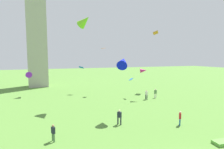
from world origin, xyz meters
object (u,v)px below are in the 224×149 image
at_px(person_1, 53,132).
at_px(kite_flying_7, 156,33).
at_px(kite_flying_5, 131,79).
at_px(kite_flying_6, 85,21).
at_px(kite_flying_3, 143,70).
at_px(kite_flying_0, 103,48).
at_px(person_3, 155,93).
at_px(kite_bundle_0, 222,143).
at_px(kite_flying_2, 123,62).
at_px(kite_flying_4, 81,67).
at_px(person_2, 119,116).
at_px(kite_flying_1, 30,76).
at_px(person_0, 146,94).
at_px(person_4, 180,117).

distance_m(person_1, kite_flying_7, 34.26).
xyz_separation_m(kite_flying_5, kite_flying_7, (9.45, 5.89, 10.27)).
bearing_deg(kite_flying_6, kite_flying_3, -34.35).
xyz_separation_m(kite_flying_0, kite_flying_3, (5.51, -7.89, -4.49)).
xyz_separation_m(person_3, kite_flying_3, (-2.64, 0.27, 4.46)).
xyz_separation_m(kite_flying_3, kite_bundle_0, (-2.27, -18.18, -5.34)).
relative_size(kite_flying_2, kite_flying_4, 2.52).
bearing_deg(person_3, kite_flying_7, 42.26).
bearing_deg(kite_flying_3, person_1, 148.66).
height_order(kite_flying_0, kite_bundle_0, kite_flying_0).
height_order(person_3, kite_flying_6, kite_flying_6).
height_order(kite_flying_5, kite_flying_7, kite_flying_7).
distance_m(person_2, kite_flying_6, 16.40).
bearing_deg(person_3, kite_flying_4, 126.05).
xyz_separation_m(kite_flying_1, kite_flying_2, (13.03, -18.14, 3.20)).
height_order(person_0, kite_flying_5, kite_flying_5).
relative_size(person_0, kite_flying_2, 0.65).
bearing_deg(kite_flying_6, person_3, -35.93).
distance_m(kite_flying_5, kite_bundle_0, 20.36).
bearing_deg(kite_flying_3, kite_flying_0, 57.53).
bearing_deg(kite_flying_3, kite_bundle_0, -164.51).
xyz_separation_m(person_0, person_4, (-2.99, -12.41, -0.07)).
relative_size(kite_flying_2, kite_flying_5, 2.52).
bearing_deg(person_3, kite_flying_0, 119.71).
relative_size(person_3, kite_flying_1, 0.83).
relative_size(person_4, kite_flying_4, 1.54).
xyz_separation_m(person_0, kite_flying_5, (-1.98, 2.64, 2.62)).
bearing_deg(kite_flying_7, person_0, -1.47).
relative_size(person_3, kite_flying_7, 0.90).
height_order(person_4, kite_flying_7, kite_flying_7).
bearing_deg(kite_flying_5, kite_flying_7, -58.39).
bearing_deg(kite_flying_2, kite_flying_4, -50.19).
bearing_deg(kite_flying_7, person_3, 7.18).
height_order(person_3, kite_flying_0, kite_flying_0).
relative_size(person_3, kite_flying_2, 0.65).
distance_m(person_2, kite_flying_3, 14.76).
bearing_deg(kite_flying_5, kite_flying_6, 103.42).
height_order(kite_flying_4, kite_flying_6, kite_flying_6).
height_order(person_2, kite_flying_7, kite_flying_7).
bearing_deg(person_0, person_4, 161.78).
height_order(person_1, person_2, person_2).
distance_m(person_0, kite_flying_7, 17.16).
bearing_deg(kite_bundle_0, person_3, 74.67).
distance_m(kite_flying_5, kite_flying_6, 14.17).
height_order(person_2, person_3, person_3).
distance_m(person_2, kite_flying_2, 7.16).
distance_m(person_0, kite_flying_4, 15.62).
height_order(kite_flying_0, kite_flying_3, kite_flying_0).
relative_size(kite_flying_4, kite_flying_6, 0.38).
relative_size(kite_flying_6, kite_bundle_0, 1.94).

